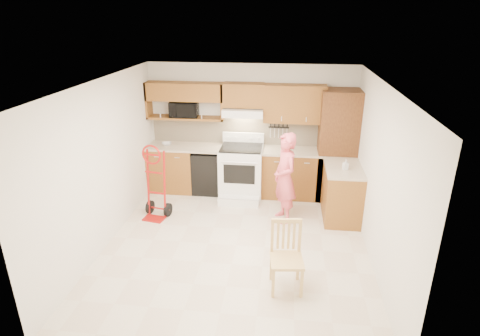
% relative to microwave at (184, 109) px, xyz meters
% --- Properties ---
extents(floor, '(4.00, 4.50, 0.02)m').
position_rel_microwave_xyz_m(floor, '(1.28, -2.08, -1.65)').
color(floor, beige).
rests_on(floor, ground).
extents(ceiling, '(4.00, 4.50, 0.02)m').
position_rel_microwave_xyz_m(ceiling, '(1.28, -2.08, 0.87)').
color(ceiling, white).
rests_on(ceiling, ground).
extents(wall_back, '(4.00, 0.02, 2.50)m').
position_rel_microwave_xyz_m(wall_back, '(1.28, 0.17, -0.39)').
color(wall_back, silver).
rests_on(wall_back, ground).
extents(wall_front, '(4.00, 0.02, 2.50)m').
position_rel_microwave_xyz_m(wall_front, '(1.28, -4.34, -0.39)').
color(wall_front, silver).
rests_on(wall_front, ground).
extents(wall_left, '(0.02, 4.50, 2.50)m').
position_rel_microwave_xyz_m(wall_left, '(-0.73, -2.08, -0.39)').
color(wall_left, silver).
rests_on(wall_left, ground).
extents(wall_right, '(0.02, 4.50, 2.50)m').
position_rel_microwave_xyz_m(wall_right, '(3.29, -2.08, -0.39)').
color(wall_right, silver).
rests_on(wall_right, ground).
extents(backsplash, '(3.92, 0.03, 0.55)m').
position_rel_microwave_xyz_m(backsplash, '(1.28, 0.15, -0.44)').
color(backsplash, beige).
rests_on(backsplash, wall_back).
extents(lower_cab_left, '(0.90, 0.60, 0.90)m').
position_rel_microwave_xyz_m(lower_cab_left, '(-0.27, -0.14, -1.19)').
color(lower_cab_left, brown).
rests_on(lower_cab_left, ground).
extents(dishwasher, '(0.60, 0.60, 0.85)m').
position_rel_microwave_xyz_m(dishwasher, '(0.48, -0.14, -1.21)').
color(dishwasher, black).
rests_on(dishwasher, ground).
extents(lower_cab_right, '(1.14, 0.60, 0.90)m').
position_rel_microwave_xyz_m(lower_cab_right, '(2.11, -0.14, -1.19)').
color(lower_cab_right, brown).
rests_on(lower_cab_right, ground).
extents(countertop_left, '(1.50, 0.63, 0.04)m').
position_rel_microwave_xyz_m(countertop_left, '(0.03, -0.13, -0.72)').
color(countertop_left, tan).
rests_on(countertop_left, lower_cab_left).
extents(countertop_right, '(1.14, 0.63, 0.04)m').
position_rel_microwave_xyz_m(countertop_right, '(2.11, -0.13, -0.72)').
color(countertop_right, tan).
rests_on(countertop_right, lower_cab_right).
extents(cab_return_right, '(0.60, 1.00, 0.90)m').
position_rel_microwave_xyz_m(cab_return_right, '(2.98, -0.94, -1.19)').
color(cab_return_right, brown).
rests_on(cab_return_right, ground).
extents(countertop_return, '(0.63, 1.00, 0.04)m').
position_rel_microwave_xyz_m(countertop_return, '(2.98, -0.94, -0.72)').
color(countertop_return, tan).
rests_on(countertop_return, cab_return_right).
extents(pantry_tall, '(0.70, 0.60, 2.10)m').
position_rel_microwave_xyz_m(pantry_tall, '(2.93, -0.14, -0.59)').
color(pantry_tall, brown).
rests_on(pantry_tall, ground).
extents(upper_cab_left, '(1.50, 0.33, 0.34)m').
position_rel_microwave_xyz_m(upper_cab_left, '(0.03, 0.00, 0.34)').
color(upper_cab_left, brown).
rests_on(upper_cab_left, wall_back).
extents(upper_shelf_mw, '(1.50, 0.33, 0.04)m').
position_rel_microwave_xyz_m(upper_shelf_mw, '(0.03, 0.00, -0.17)').
color(upper_shelf_mw, brown).
rests_on(upper_shelf_mw, wall_back).
extents(upper_cab_center, '(0.76, 0.33, 0.44)m').
position_rel_microwave_xyz_m(upper_cab_center, '(1.16, 0.00, 0.30)').
color(upper_cab_center, brown).
rests_on(upper_cab_center, wall_back).
extents(upper_cab_right, '(1.14, 0.33, 0.70)m').
position_rel_microwave_xyz_m(upper_cab_right, '(2.11, 0.00, 0.16)').
color(upper_cab_right, brown).
rests_on(upper_cab_right, wall_back).
extents(range_hood, '(0.76, 0.46, 0.14)m').
position_rel_microwave_xyz_m(range_hood, '(1.16, -0.06, -0.01)').
color(range_hood, white).
rests_on(range_hood, wall_back).
extents(knife_strip, '(0.40, 0.05, 0.29)m').
position_rel_microwave_xyz_m(knife_strip, '(1.83, 0.12, -0.40)').
color(knife_strip, black).
rests_on(knife_strip, backsplash).
extents(microwave, '(0.56, 0.40, 0.30)m').
position_rel_microwave_xyz_m(microwave, '(0.00, 0.00, 0.00)').
color(microwave, black).
rests_on(microwave, upper_shelf_mw).
extents(range, '(0.81, 1.06, 1.19)m').
position_rel_microwave_xyz_m(range, '(1.14, -0.33, -1.04)').
color(range, white).
rests_on(range, ground).
extents(person, '(0.57, 0.67, 1.57)m').
position_rel_microwave_xyz_m(person, '(1.99, -1.16, -0.86)').
color(person, '#E25461').
rests_on(person, ground).
extents(hand_truck, '(0.55, 0.52, 1.21)m').
position_rel_microwave_xyz_m(hand_truck, '(-0.24, -1.34, -1.03)').
color(hand_truck, '#A8130F').
rests_on(hand_truck, ground).
extents(dining_chair, '(0.46, 0.50, 0.92)m').
position_rel_microwave_xyz_m(dining_chair, '(2.05, -3.01, -1.18)').
color(dining_chair, '#D9B079').
rests_on(dining_chair, ground).
extents(soap_bottle, '(0.10, 0.10, 0.17)m').
position_rel_microwave_xyz_m(soap_bottle, '(2.98, -1.03, -0.61)').
color(soap_bottle, white).
rests_on(soap_bottle, countertop_return).
extents(bowl, '(0.25, 0.25, 0.05)m').
position_rel_microwave_xyz_m(bowl, '(-0.35, -0.14, -0.68)').
color(bowl, white).
rests_on(bowl, countertop_left).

